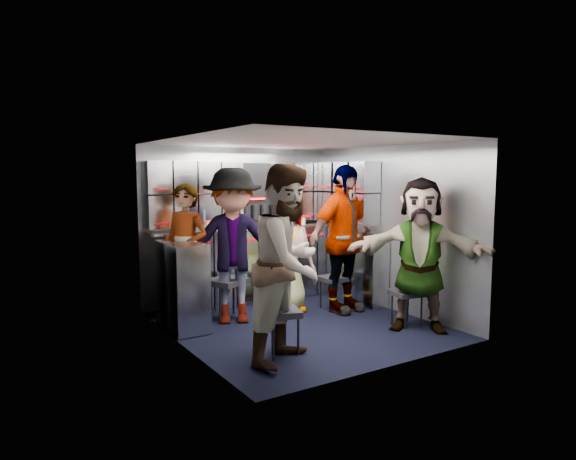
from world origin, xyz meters
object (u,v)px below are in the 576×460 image
attendant_arc_d (343,239)px  jump_seat_center (280,280)px  jump_seat_mid_left (227,283)px  jump_seat_near_right (407,295)px  jump_seat_mid_right (334,280)px  attendant_arc_c (287,253)px  jump_seat_near_left (279,314)px  attendant_standing (186,254)px  attendant_arc_b (233,246)px  attendant_arc_a (289,264)px  attendant_arc_e (420,254)px

attendant_arc_d → jump_seat_center: bearing=126.8°
jump_seat_mid_left → jump_seat_center: 0.80m
jump_seat_center → jump_seat_near_right: jump_seat_center is taller
jump_seat_mid_left → jump_seat_near_right: size_ratio=1.31×
jump_seat_mid_right → attendant_arc_c: 0.73m
jump_seat_center → attendant_arc_c: attendant_arc_c is taller
jump_seat_near_left → jump_seat_mid_left: 1.41m
jump_seat_center → attendant_arc_d: 0.99m
attendant_standing → jump_seat_near_right: bearing=23.1°
jump_seat_mid_left → attendant_arc_b: (-0.00, -0.18, 0.48)m
attendant_arc_b → jump_seat_center: bearing=40.6°
jump_seat_mid_left → attendant_standing: (-0.47, 0.11, 0.39)m
jump_seat_mid_left → jump_seat_mid_right: 1.42m
jump_seat_mid_left → jump_seat_center: size_ratio=1.30×
attendant_arc_a → jump_seat_mid_right: bearing=10.5°
jump_seat_center → attendant_standing: (-1.27, 0.03, 0.45)m
jump_seat_near_right → attendant_arc_a: 1.85m
attendant_arc_b → attendant_arc_d: (1.38, -0.31, 0.02)m
jump_seat_mid_right → attendant_standing: size_ratio=0.26×
jump_seat_mid_right → attendant_arc_a: 2.04m
jump_seat_near_right → attendant_standing: 2.61m
attendant_standing → attendant_arc_e: bearing=20.0°
attendant_standing → attendant_arc_c: bearing=48.9°
jump_seat_mid_right → attendant_arc_e: attendant_arc_e is taller
attendant_standing → attendant_arc_b: (0.47, -0.29, 0.09)m
attendant_arc_c → jump_seat_mid_left: bearing=-179.9°
jump_seat_near_right → attendant_standing: (-2.10, 1.48, 0.46)m
attendant_arc_b → jump_seat_mid_left: bearing=112.2°
jump_seat_center → jump_seat_mid_right: bearing=-33.7°
attendant_arc_b → attendant_arc_e: 2.13m
jump_seat_center → attendant_standing: 1.34m
jump_seat_mid_right → attendant_arc_e: 1.35m
jump_seat_center → attendant_arc_a: bearing=-118.6°
jump_seat_near_left → attendant_standing: 1.62m
jump_seat_center → attendant_arc_a: attendant_arc_a is taller
jump_seat_mid_left → attendant_arc_e: size_ratio=0.31×
jump_seat_near_left → attendant_arc_d: bearing=31.6°
jump_seat_mid_left → attendant_arc_b: attendant_arc_b is taller
jump_seat_near_left → jump_seat_mid_right: bearing=36.3°
jump_seat_center → attendant_arc_c: bearing=-90.0°
jump_seat_mid_right → attendant_standing: bearing=167.3°
jump_seat_near_left → jump_seat_mid_right: (1.50, 1.10, -0.03)m
jump_seat_mid_left → attendant_arc_e: 2.29m
jump_seat_near_left → attendant_standing: bearing=103.2°
jump_seat_mid_right → jump_seat_mid_left: bearing=167.6°
jump_seat_near_right → attendant_arc_a: (-1.74, -0.22, 0.56)m
attendant_arc_a → attendant_arc_b: (0.11, 1.41, -0.01)m
jump_seat_near_left → jump_seat_near_right: jump_seat_near_left is taller
attendant_arc_c → jump_seat_center: bearing=96.9°
jump_seat_mid_right → attendant_standing: 1.95m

